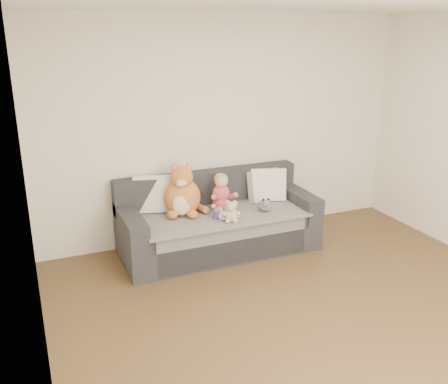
% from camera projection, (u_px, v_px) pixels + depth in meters
% --- Properties ---
extents(room_shell, '(5.00, 5.00, 5.00)m').
position_uv_depth(room_shell, '(326.00, 176.00, 4.03)').
color(room_shell, brown).
rests_on(room_shell, ground).
extents(sofa, '(2.20, 0.94, 0.85)m').
position_uv_depth(sofa, '(218.00, 224.00, 5.67)').
color(sofa, '#2C2C31').
rests_on(sofa, ground).
extents(cushion_left, '(0.48, 0.32, 0.42)m').
position_uv_depth(cushion_left, '(154.00, 194.00, 5.54)').
color(cushion_left, white).
rests_on(cushion_left, sofa).
extents(cushion_right_back, '(0.42, 0.25, 0.37)m').
position_uv_depth(cushion_right_back, '(264.00, 185.00, 5.92)').
color(cushion_right_back, white).
rests_on(cushion_right_back, sofa).
extents(cushion_right_front, '(0.45, 0.32, 0.39)m').
position_uv_depth(cushion_right_front, '(268.00, 184.00, 5.91)').
color(cushion_right_front, white).
rests_on(cushion_right_front, sofa).
extents(toddler, '(0.31, 0.45, 0.44)m').
position_uv_depth(toddler, '(222.00, 196.00, 5.53)').
color(toddler, '#C24467').
rests_on(toddler, sofa).
extents(plush_cat, '(0.48, 0.43, 0.62)m').
position_uv_depth(plush_cat, '(182.00, 195.00, 5.44)').
color(plush_cat, '#B96329').
rests_on(plush_cat, sofa).
extents(teddy_bear, '(0.18, 0.15, 0.24)m').
position_uv_depth(teddy_bear, '(231.00, 213.00, 5.26)').
color(teddy_bear, tan).
rests_on(teddy_bear, sofa).
extents(plush_cow, '(0.14, 0.21, 0.17)m').
position_uv_depth(plush_cow, '(265.00, 205.00, 5.58)').
color(plush_cow, white).
rests_on(plush_cow, sofa).
extents(sippy_cup, '(0.11, 0.08, 0.12)m').
position_uv_depth(sippy_cup, '(216.00, 213.00, 5.37)').
color(sippy_cup, '#593695').
rests_on(sippy_cup, sofa).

